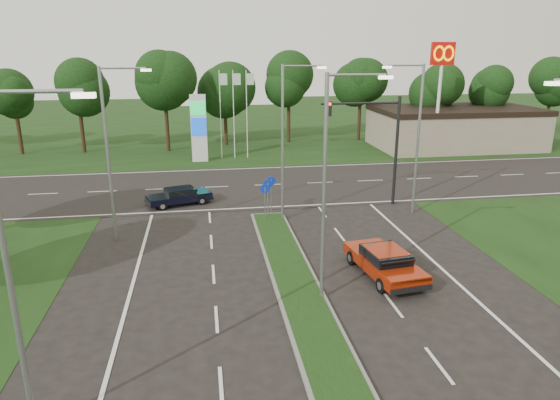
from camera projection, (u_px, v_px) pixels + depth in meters
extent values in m
plane|color=black|center=(342.00, 397.00, 14.63)|extent=(160.00, 160.00, 0.00)
cube|color=black|center=(230.00, 125.00, 66.62)|extent=(160.00, 50.00, 0.02)
cube|color=black|center=(255.00, 185.00, 37.32)|extent=(160.00, 12.00, 0.02)
cube|color=slate|center=(313.00, 324.00, 18.39)|extent=(2.00, 26.00, 0.12)
cube|color=gray|center=(454.00, 128.00, 51.34)|extent=(16.00, 9.00, 4.00)
cylinder|color=gray|center=(324.00, 193.00, 19.11)|extent=(0.16, 0.16, 9.00)
cylinder|color=gray|center=(357.00, 75.00, 18.00)|extent=(2.20, 0.10, 0.10)
cube|color=#FFF2CC|center=(386.00, 77.00, 18.19)|extent=(0.50, 0.22, 0.12)
cylinder|color=gray|center=(282.00, 145.00, 28.56)|extent=(0.16, 0.16, 9.00)
cylinder|color=gray|center=(302.00, 66.00, 27.45)|extent=(2.20, 0.10, 0.10)
cube|color=#FFF2CC|center=(322.00, 68.00, 27.64)|extent=(0.50, 0.22, 0.12)
cylinder|color=gray|center=(9.00, 277.00, 12.06)|extent=(0.16, 0.16, 9.00)
cylinder|color=gray|center=(31.00, 91.00, 10.95)|extent=(2.20, 0.10, 0.10)
cube|color=#FFF2CC|center=(84.00, 95.00, 11.14)|extent=(0.50, 0.22, 0.12)
cylinder|color=gray|center=(108.00, 158.00, 25.29)|extent=(0.16, 0.16, 9.00)
cylinder|color=gray|center=(123.00, 68.00, 24.18)|extent=(2.20, 0.10, 0.10)
cube|color=#FFF2CC|center=(146.00, 70.00, 24.37)|extent=(0.50, 0.22, 0.12)
cylinder|color=gray|center=(418.00, 141.00, 29.78)|extent=(0.16, 0.16, 9.00)
cylinder|color=gray|center=(406.00, 65.00, 28.34)|extent=(2.20, 0.10, 0.10)
cube|color=#FFF2CC|center=(387.00, 67.00, 28.21)|extent=(0.50, 0.22, 0.12)
cube|color=#FFF2CC|center=(554.00, 83.00, 14.97)|extent=(0.50, 0.22, 0.12)
cylinder|color=black|center=(396.00, 152.00, 31.89)|extent=(0.20, 0.20, 7.00)
cylinder|color=black|center=(361.00, 103.00, 30.62)|extent=(5.00, 0.14, 0.14)
cube|color=black|center=(329.00, 109.00, 30.41)|extent=(0.28, 0.28, 0.90)
sphere|color=#FF190C|center=(330.00, 104.00, 30.15)|extent=(0.20, 0.20, 0.20)
cylinder|color=gray|center=(265.00, 205.00, 28.92)|extent=(0.06, 0.06, 2.20)
cylinder|color=#0C26A5|center=(265.00, 189.00, 28.63)|extent=(0.56, 0.04, 0.56)
cylinder|color=gray|center=(268.00, 200.00, 29.91)|extent=(0.06, 0.06, 2.20)
cylinder|color=#0C26A5|center=(268.00, 184.00, 29.62)|extent=(0.56, 0.04, 0.56)
cylinder|color=gray|center=(271.00, 197.00, 30.61)|extent=(0.06, 0.06, 2.20)
cylinder|color=#0C26A5|center=(271.00, 181.00, 30.32)|extent=(0.56, 0.04, 0.56)
cube|color=silver|center=(199.00, 129.00, 44.36)|extent=(1.40, 0.30, 6.00)
cube|color=#0CA53F|center=(198.00, 108.00, 43.67)|extent=(1.30, 0.08, 1.20)
cube|color=#0C3FBF|center=(199.00, 127.00, 44.13)|extent=(1.30, 0.08, 1.60)
cylinder|color=silver|center=(221.00, 115.00, 45.31)|extent=(0.08, 0.08, 8.00)
cube|color=#B2D8B2|center=(223.00, 79.00, 44.43)|extent=(0.70, 0.02, 1.00)
cylinder|color=silver|center=(234.00, 115.00, 45.49)|extent=(0.08, 0.08, 8.00)
cube|color=#B2D8B2|center=(237.00, 79.00, 44.61)|extent=(0.70, 0.02, 1.00)
cylinder|color=silver|center=(247.00, 115.00, 45.67)|extent=(0.08, 0.08, 8.00)
cube|color=#B2D8B2|center=(250.00, 79.00, 44.79)|extent=(0.70, 0.02, 1.00)
cylinder|color=silver|center=(438.00, 103.00, 46.09)|extent=(0.30, 0.30, 10.00)
cube|color=#BF0C07|center=(443.00, 54.00, 44.82)|extent=(2.20, 0.35, 2.00)
torus|color=#FFC600|center=(439.00, 54.00, 44.54)|extent=(1.06, 0.16, 1.06)
torus|color=#FFC600|center=(449.00, 54.00, 44.68)|extent=(1.06, 0.16, 1.06)
cylinder|color=black|center=(238.00, 125.00, 51.80)|extent=(0.36, 0.36, 4.40)
sphere|color=black|center=(237.00, 83.00, 50.55)|extent=(6.00, 6.00, 6.00)
sphere|color=black|center=(240.00, 73.00, 50.12)|extent=(4.80, 4.80, 4.80)
cube|color=#941F08|center=(384.00, 263.00, 22.34)|extent=(2.53, 4.93, 0.48)
cube|color=black|center=(386.00, 255.00, 22.12)|extent=(1.90, 2.27, 0.45)
cube|color=#941F08|center=(386.00, 250.00, 22.05)|extent=(1.75, 1.88, 0.04)
cylinder|color=black|center=(352.00, 258.00, 23.56)|extent=(0.30, 0.69, 0.66)
cylinder|color=black|center=(385.00, 254.00, 24.04)|extent=(0.30, 0.69, 0.66)
cylinder|color=black|center=(382.00, 286.00, 20.79)|extent=(0.30, 0.69, 0.66)
cylinder|color=black|center=(419.00, 280.00, 21.27)|extent=(0.30, 0.69, 0.66)
cube|color=black|center=(179.00, 197.00, 32.59)|extent=(4.36, 2.82, 0.41)
cube|color=black|center=(180.00, 191.00, 32.51)|extent=(2.13, 1.89, 0.39)
cube|color=black|center=(180.00, 188.00, 32.45)|extent=(1.79, 1.71, 0.04)
cylinder|color=black|center=(162.00, 206.00, 31.45)|extent=(0.60, 0.35, 0.57)
cylinder|color=black|center=(157.00, 200.00, 32.73)|extent=(0.60, 0.35, 0.57)
cylinder|color=black|center=(202.00, 201.00, 32.57)|extent=(0.60, 0.35, 0.57)
cylinder|color=black|center=(195.00, 195.00, 33.85)|extent=(0.60, 0.35, 0.57)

